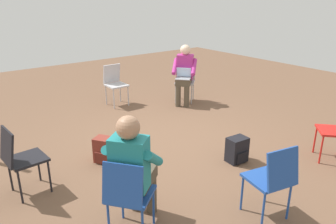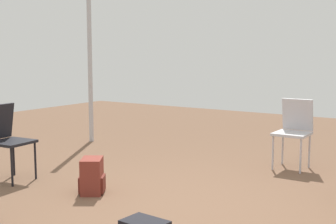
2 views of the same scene
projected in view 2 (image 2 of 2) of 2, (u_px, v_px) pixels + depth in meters
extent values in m
plane|color=brown|center=(171.00, 215.00, 4.10)|extent=(14.00, 14.00, 0.00)
cube|color=#B7B7BC|center=(292.00, 134.00, 5.68)|extent=(0.40, 0.40, 0.03)
cylinder|color=#B7B7BC|center=(301.00, 156.00, 5.47)|extent=(0.02, 0.02, 0.42)
cylinder|color=#B7B7BC|center=(273.00, 153.00, 5.66)|extent=(0.02, 0.02, 0.42)
cylinder|color=#B7B7BC|center=(309.00, 151.00, 5.75)|extent=(0.02, 0.02, 0.42)
cylinder|color=#B7B7BC|center=(283.00, 148.00, 5.94)|extent=(0.02, 0.02, 0.42)
cube|color=#B7B7BC|center=(297.00, 115.00, 5.81)|extent=(0.09, 0.38, 0.40)
cube|color=black|center=(12.00, 142.00, 5.15)|extent=(0.43, 0.43, 0.03)
cylinder|color=black|center=(35.00, 161.00, 5.24)|extent=(0.02, 0.02, 0.42)
cylinder|color=black|center=(12.00, 167.00, 4.95)|extent=(0.02, 0.02, 0.42)
cylinder|color=black|center=(14.00, 157.00, 5.41)|extent=(0.02, 0.02, 0.42)
cube|color=maroon|center=(92.00, 176.00, 4.72)|extent=(0.34, 0.32, 0.36)
cube|color=maroon|center=(92.00, 184.00, 4.73)|extent=(0.30, 0.32, 0.16)
cylinder|color=#B2B2B7|center=(90.00, 61.00, 7.34)|extent=(0.07, 0.07, 2.56)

